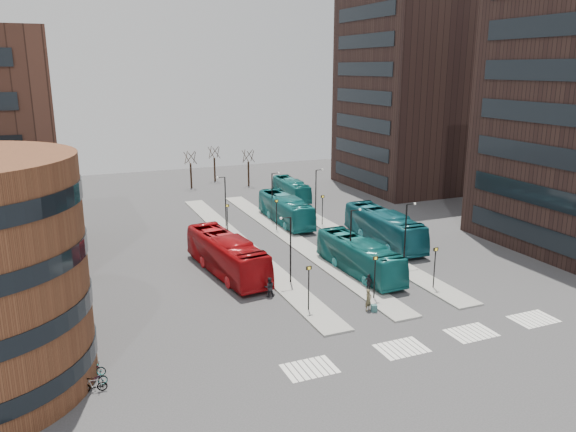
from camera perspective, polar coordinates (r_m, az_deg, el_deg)
name	(u,v)px	position (r m, az deg, el deg)	size (l,w,h in m)	color
ground	(451,373)	(38.27, 16.22, -15.11)	(160.00, 160.00, 0.00)	#313134
island_left	(242,246)	(60.99, -4.68, -3.01)	(2.50, 45.00, 0.15)	gray
island_mid	(293,239)	(63.00, 0.52, -2.37)	(2.50, 45.00, 0.15)	gray
island_right	(340,233)	(65.50, 5.35, -1.76)	(2.50, 45.00, 0.15)	gray
suitcase	(374,308)	(45.50, 8.73, -9.25)	(0.46, 0.36, 0.57)	navy
red_bus	(227,255)	(52.73, -6.25, -3.93)	(3.08, 13.18, 3.67)	#A30C11
teal_bus_a	(359,256)	(52.94, 7.25, -4.10)	(2.77, 11.84, 3.30)	#136363
teal_bus_b	(285,209)	(69.49, -0.26, 0.68)	(2.87, 12.28, 3.42)	#166B6E
teal_bus_c	(384,227)	(62.27, 9.71, -1.12)	(3.07, 13.10, 3.65)	#135662
teal_bus_d	(291,189)	(82.41, 0.34, 2.75)	(2.44, 10.43, 2.91)	#156C6C
traveller	(368,300)	(45.43, 8.17, -8.44)	(0.65, 0.43, 1.79)	brown
commuter_a	(269,287)	(47.55, -1.92, -7.23)	(0.84, 0.65, 1.72)	black
commuter_b	(369,282)	(49.28, 8.21, -6.70)	(0.89, 0.37, 1.52)	black
commuter_c	(371,273)	(51.38, 8.41, -5.75)	(1.02, 0.59, 1.58)	black
bicycle_near	(93,380)	(37.23, -19.22, -15.47)	(0.60, 1.72, 0.91)	gray
bicycle_mid	(94,385)	(36.70, -19.15, -15.89)	(0.45, 1.58, 0.95)	gray
bicycle_far	(91,369)	(38.40, -19.37, -14.47)	(0.62, 1.78, 0.94)	gray
crosswalk_stripes	(435,341)	(41.98, 14.66, -12.17)	(22.35, 2.40, 0.01)	silver
tower_far	(418,92)	(92.58, 13.08, 12.17)	(20.12, 20.00, 30.00)	black
sign_poles	(317,237)	(56.07, 2.97, -2.09)	(12.45, 22.12, 3.65)	black
lamp_posts	(306,213)	(60.54, 1.82, 0.35)	(14.04, 20.24, 6.12)	black
bare_trees	(218,169)	(92.67, -7.12, 4.80)	(10.97, 8.14, 5.90)	black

